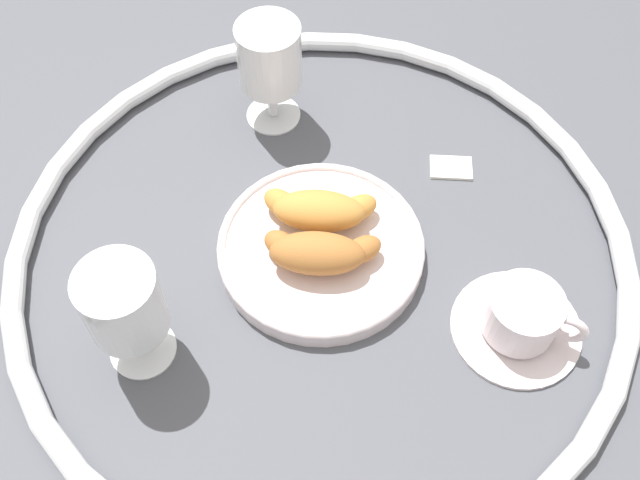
% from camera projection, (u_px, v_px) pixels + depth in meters
% --- Properties ---
extents(ground_plane, '(2.20, 2.20, 0.00)m').
position_uv_depth(ground_plane, '(321.00, 255.00, 0.83)').
color(ground_plane, '#4C4F56').
extents(table_chrome_rim, '(0.69, 0.69, 0.02)m').
position_uv_depth(table_chrome_rim, '(321.00, 249.00, 0.82)').
color(table_chrome_rim, silver).
rests_on(table_chrome_rim, ground_plane).
extents(pastry_plate, '(0.23, 0.23, 0.02)m').
position_uv_depth(pastry_plate, '(320.00, 248.00, 0.82)').
color(pastry_plate, silver).
rests_on(pastry_plate, ground_plane).
extents(croissant_large, '(0.14, 0.07, 0.04)m').
position_uv_depth(croissant_large, '(322.00, 252.00, 0.78)').
color(croissant_large, '#AD6B33').
rests_on(croissant_large, pastry_plate).
extents(croissant_small, '(0.14, 0.07, 0.04)m').
position_uv_depth(croissant_small, '(319.00, 210.00, 0.81)').
color(croissant_small, '#CC893D').
rests_on(croissant_small, pastry_plate).
extents(coffee_cup_near, '(0.14, 0.14, 0.06)m').
position_uv_depth(coffee_cup_near, '(522.00, 318.00, 0.76)').
color(coffee_cup_near, silver).
rests_on(coffee_cup_near, ground_plane).
extents(juice_glass_left, '(0.08, 0.08, 0.14)m').
position_uv_depth(juice_glass_left, '(123.00, 305.00, 0.69)').
color(juice_glass_left, white).
rests_on(juice_glass_left, ground_plane).
extents(juice_glass_right, '(0.08, 0.08, 0.14)m').
position_uv_depth(juice_glass_right, '(270.00, 61.00, 0.87)').
color(juice_glass_right, white).
rests_on(juice_glass_right, ground_plane).
extents(sugar_packet, '(0.05, 0.04, 0.01)m').
position_uv_depth(sugar_packet, '(451.00, 167.00, 0.89)').
color(sugar_packet, white).
rests_on(sugar_packet, ground_plane).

